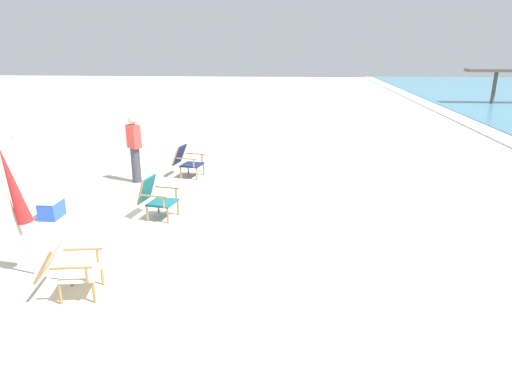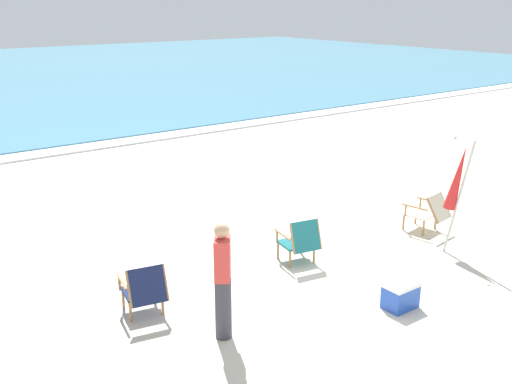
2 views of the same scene
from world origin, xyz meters
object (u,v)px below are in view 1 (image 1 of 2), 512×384
beach_chair_far_center (155,196)px  beach_chair_back_left (66,267)px  cooler_box (51,208)px  umbrella_furled_red (12,186)px  beach_chair_back_right (186,160)px  person_near_chairs (135,149)px

beach_chair_far_center → beach_chair_back_left: beach_chair_far_center is taller
beach_chair_back_left → cooler_box: bearing=-148.6°
beach_chair_back_left → umbrella_furled_red: (-0.49, -0.89, 0.96)m
beach_chair_back_right → beach_chair_far_center: bearing=1.0°
beach_chair_back_left → cooler_box: 3.25m
umbrella_furled_red → cooler_box: size_ratio=4.30×
umbrella_furled_red → person_near_chairs: (-4.80, 0.07, -0.54)m
beach_chair_back_right → beach_chair_back_left: (5.88, -0.29, -0.01)m
beach_chair_back_left → cooler_box: beach_chair_back_left is taller
beach_chair_back_left → umbrella_furled_red: umbrella_furled_red is taller
beach_chair_back_right → umbrella_furled_red: bearing=-12.4°
beach_chair_far_center → beach_chair_back_left: bearing=-6.6°
beach_chair_far_center → person_near_chairs: bearing=-153.4°
beach_chair_back_right → person_near_chairs: 1.33m
beach_chair_far_center → umbrella_furled_red: bearing=-26.7°
beach_chair_far_center → umbrella_furled_red: size_ratio=0.39×
beach_chair_back_left → cooler_box: size_ratio=1.74×
beach_chair_far_center → cooler_box: beach_chair_far_center is taller
beach_chair_far_center → person_near_chairs: size_ratio=0.50×
beach_chair_far_center → beach_chair_back_left: 2.97m
umbrella_furled_red → person_near_chairs: size_ratio=1.29×
person_near_chairs → cooler_box: 2.74m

